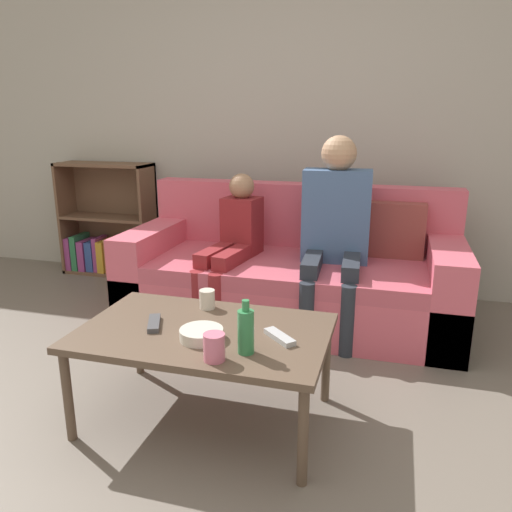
{
  "coord_description": "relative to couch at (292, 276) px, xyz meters",
  "views": [
    {
      "loc": [
        0.73,
        -1.45,
        1.31
      ],
      "look_at": [
        0.04,
        0.99,
        0.6
      ],
      "focal_mm": 35.0,
      "sensor_mm": 36.0,
      "label": 1
    }
  ],
  "objects": [
    {
      "name": "coffee_table",
      "position": [
        -0.12,
        -1.28,
        0.11
      ],
      "size": [
        1.06,
        0.67,
        0.43
      ],
      "color": "brown",
      "rests_on": "ground_plane"
    },
    {
      "name": "bookshelf",
      "position": [
        -1.75,
        0.54,
        0.09
      ],
      "size": [
        0.79,
        0.28,
        0.94
      ],
      "color": "brown",
      "rests_on": "ground_plane"
    },
    {
      "name": "snack_bowl",
      "position": [
        -0.09,
        -1.38,
        0.18
      ],
      "size": [
        0.18,
        0.18,
        0.05
      ],
      "color": "beige",
      "rests_on": "coffee_table"
    },
    {
      "name": "cup_far",
      "position": [
        -0.2,
        -1.05,
        0.2
      ],
      "size": [
        0.07,
        0.07,
        0.09
      ],
      "color": "silver",
      "rests_on": "coffee_table"
    },
    {
      "name": "cup_near",
      "position": [
        0.02,
        -1.53,
        0.21
      ],
      "size": [
        0.08,
        0.08,
        0.11
      ],
      "color": "pink",
      "rests_on": "coffee_table"
    },
    {
      "name": "person_child",
      "position": [
        -0.37,
        -0.14,
        0.25
      ],
      "size": [
        0.32,
        0.66,
        0.95
      ],
      "rotation": [
        0.0,
        0.0,
        -0.15
      ],
      "color": "maroon",
      "rests_on": "ground_plane"
    },
    {
      "name": "couch",
      "position": [
        0.0,
        0.0,
        0.0
      ],
      "size": [
        2.15,
        0.93,
        0.86
      ],
      "color": "#DB5B70",
      "rests_on": "ground_plane"
    },
    {
      "name": "wall_back",
      "position": [
        -0.1,
        0.69,
        1.02
      ],
      "size": [
        12.0,
        0.06,
        2.6
      ],
      "color": "#B7B2A8",
      "rests_on": "ground_plane"
    },
    {
      "name": "ground_plane",
      "position": [
        -0.1,
        -1.66,
        -0.28
      ],
      "size": [
        22.0,
        22.0,
        0.0
      ],
      "primitive_type": "plane",
      "color": "#70665B"
    },
    {
      "name": "tv_remote_1",
      "position": [
        0.21,
        -1.29,
        0.16
      ],
      "size": [
        0.16,
        0.15,
        0.02
      ],
      "rotation": [
        0.0,
        0.0,
        0.82
      ],
      "color": "#B7B7BC",
      "rests_on": "coffee_table"
    },
    {
      "name": "person_adult",
      "position": [
        0.28,
        -0.08,
        0.41
      ],
      "size": [
        0.43,
        0.66,
        1.2
      ],
      "rotation": [
        0.0,
        0.0,
        0.06
      ],
      "color": "#282D38",
      "rests_on": "ground_plane"
    },
    {
      "name": "bottle",
      "position": [
        0.11,
        -1.44,
        0.24
      ],
      "size": [
        0.06,
        0.06,
        0.22
      ],
      "color": "#33844C",
      "rests_on": "coffee_table"
    },
    {
      "name": "tv_remote_0",
      "position": [
        -0.34,
        -1.31,
        0.16
      ],
      "size": [
        0.11,
        0.18,
        0.02
      ],
      "rotation": [
        0.0,
        0.0,
        0.41
      ],
      "color": "#47474C",
      "rests_on": "coffee_table"
    }
  ]
}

